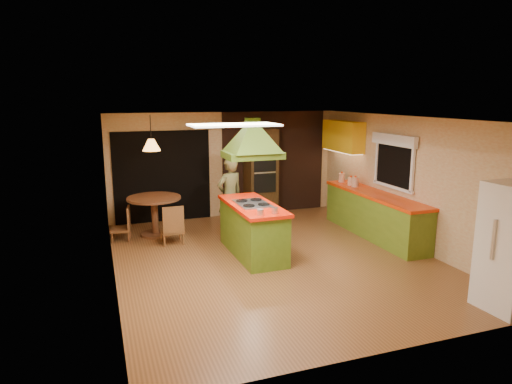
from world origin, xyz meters
name	(u,v)px	position (x,y,z in m)	size (l,w,h in m)	color
ground	(275,259)	(0.00, 0.00, 0.00)	(6.50, 6.50, 0.00)	brown
room_walls	(276,191)	(0.00, 0.00, 1.25)	(5.50, 6.50, 6.50)	beige
ceiling_plane	(276,118)	(0.00, 0.00, 2.50)	(6.50, 6.50, 0.00)	silver
brick_panel	(274,162)	(1.25, 3.23, 1.25)	(2.64, 0.03, 2.50)	#381E14
nook_opening	(163,177)	(-1.50, 3.23, 1.05)	(2.20, 0.03, 2.10)	black
right_counter	(374,215)	(2.45, 0.60, 0.46)	(0.62, 3.05, 0.92)	olive
upper_cabinets	(343,136)	(2.57, 2.20, 1.95)	(0.34, 1.40, 0.70)	yellow
window_right	(394,152)	(2.70, 0.40, 1.77)	(0.12, 1.35, 1.06)	black
fluor_panel	(234,125)	(-1.10, -1.20, 2.48)	(1.20, 0.60, 0.03)	white
kitchen_island	(253,229)	(-0.29, 0.38, 0.48)	(0.80, 1.93, 0.97)	#5E8822
range_hood	(253,132)	(-0.29, 0.38, 2.25)	(0.99, 0.71, 0.79)	#49681A
man	(230,196)	(-0.34, 1.69, 0.83)	(0.60, 0.39, 1.65)	#4F4E2A
wall_oven	(261,173)	(0.80, 2.95, 1.06)	(0.72, 0.62, 2.12)	#452E16
dining_table	(154,208)	(-1.84, 2.18, 0.58)	(1.10, 1.10, 0.82)	brown
chair_left	(120,224)	(-2.54, 2.08, 0.34)	(0.38, 0.38, 0.69)	brown
chair_near	(172,224)	(-1.59, 1.53, 0.39)	(0.43, 0.43, 0.79)	brown
pendant_lamp	(151,145)	(-1.84, 2.18, 1.90)	(0.36, 0.36, 0.24)	#FF9E3F
canister_large	(342,178)	(2.40, 1.89, 1.02)	(0.14, 0.14, 0.20)	beige
canister_medium	(355,182)	(2.40, 1.31, 1.02)	(0.15, 0.15, 0.21)	beige
canister_small	(351,181)	(2.40, 1.49, 1.01)	(0.13, 0.13, 0.18)	beige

